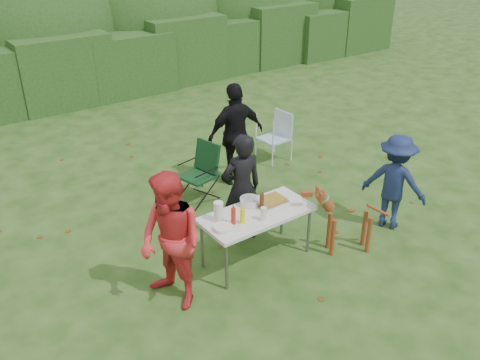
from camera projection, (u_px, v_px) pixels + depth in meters
ground at (266, 257)px, 6.95m from camera, size 80.00×80.00×0.00m
hedge_row at (61, 70)px, 12.30m from camera, size 22.00×1.40×1.70m
shrub_backdrop at (36, 28)px, 13.11m from camera, size 20.00×2.60×3.20m
folding_table at (257, 216)px, 6.60m from camera, size 1.50×0.70×0.74m
person_cook at (242, 189)px, 7.01m from camera, size 0.65×0.48×1.62m
person_red_jacket at (171, 242)px, 5.78m from camera, size 0.79×0.94×1.70m
person_black_puffy at (236, 134)px, 8.56m from camera, size 1.07×0.52×1.77m
child at (395, 182)px, 7.35m from camera, size 0.88×1.08×1.46m
dog at (350, 220)px, 6.89m from camera, size 1.09×0.84×0.96m
camping_chair at (198, 173)px, 8.18m from camera, size 0.71×0.71×0.95m
lawn_chair at (274, 137)px, 9.56m from camera, size 0.57×0.57×0.93m
food_tray at (270, 202)px, 6.80m from camera, size 0.45×0.30×0.02m
focaccia_bread at (270, 200)px, 6.78m from camera, size 0.40×0.26×0.04m
mustard_bottle at (243, 216)px, 6.30m from camera, size 0.06×0.06×0.20m
ketchup_bottle at (233, 216)px, 6.29m from camera, size 0.06×0.06×0.22m
beer_bottle at (262, 201)px, 6.59m from camera, size 0.06×0.06×0.24m
paper_towel_roll at (219, 211)px, 6.34m from camera, size 0.12×0.12×0.26m
cup_stack at (264, 214)px, 6.37m from camera, size 0.08×0.08×0.18m
pasta_bowl at (250, 202)px, 6.73m from camera, size 0.26×0.26×0.10m
plate_stack at (223, 228)px, 6.20m from camera, size 0.24×0.24×0.05m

